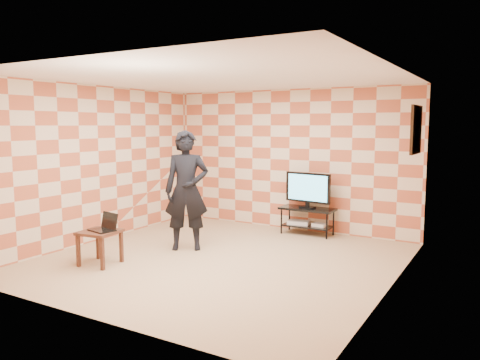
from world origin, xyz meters
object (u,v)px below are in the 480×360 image
at_px(side_table, 100,237).
at_px(person, 187,190).
at_px(tv, 308,188).
at_px(tv_stand, 307,215).

relative_size(side_table, person, 0.29).
bearing_deg(tv, person, -123.92).
bearing_deg(tv_stand, side_table, -120.03).
distance_m(tv, person, 2.35).
distance_m(tv_stand, tv, 0.50).
distance_m(tv_stand, side_table, 3.78).
relative_size(tv, person, 0.46).
distance_m(side_table, person, 1.55).
xyz_separation_m(tv, person, (-1.31, -1.95, 0.11)).
bearing_deg(person, side_table, -146.38).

